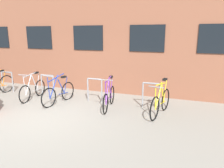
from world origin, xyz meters
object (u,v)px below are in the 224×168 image
bicycle_purple (109,97)px  bicycle_blue (59,93)px  bicycle_yellow (160,102)px  bicycle_silver (33,89)px

bicycle_purple → bicycle_blue: 1.83m
bicycle_blue → bicycle_yellow: (3.48, 0.11, 0.01)m
bicycle_silver → bicycle_yellow: (4.67, 0.01, 0.02)m
bicycle_purple → bicycle_blue: size_ratio=0.98×
bicycle_purple → bicycle_yellow: 1.65m
bicycle_silver → bicycle_yellow: 4.67m
bicycle_purple → bicycle_silver: (-3.02, -0.02, -0.00)m
bicycle_silver → bicycle_blue: size_ratio=0.98×
bicycle_purple → bicycle_blue: bicycle_blue is taller
bicycle_blue → bicycle_yellow: size_ratio=0.99×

